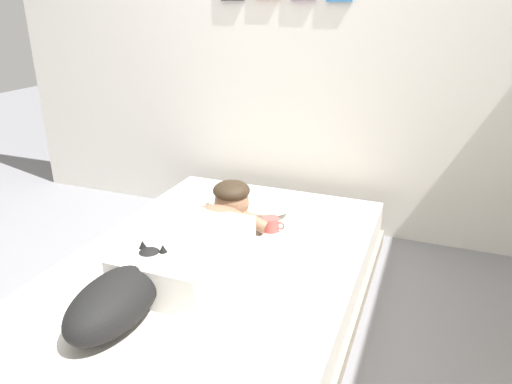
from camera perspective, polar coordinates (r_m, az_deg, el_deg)
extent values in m
plane|color=gray|center=(2.30, -9.54, -18.02)|extent=(12.33, 12.33, 0.00)
cube|color=silver|center=(3.18, 3.69, 17.97)|extent=(4.17, 0.10, 2.50)
cube|color=gray|center=(2.46, -4.93, -13.16)|extent=(1.39, 2.08, 0.10)
cube|color=silver|center=(2.38, -5.05, -10.16)|extent=(1.35, 2.02, 0.20)
ellipsoid|color=white|center=(2.81, -0.94, -1.29)|extent=(0.52, 0.32, 0.11)
cube|color=silver|center=(2.20, -8.25, -7.45)|extent=(0.42, 0.64, 0.18)
ellipsoid|color=#8C664C|center=(2.46, -4.43, -3.47)|extent=(0.32, 0.20, 0.16)
sphere|color=#8C664C|center=(2.57, -2.93, -1.26)|extent=(0.19, 0.19, 0.19)
ellipsoid|color=#332619|center=(2.55, -2.96, 0.19)|extent=(0.20, 0.20, 0.10)
cylinder|color=#8C664C|center=(2.62, -5.08, -2.51)|extent=(0.23, 0.07, 0.14)
cylinder|color=#8C664C|center=(2.55, -1.03, -3.19)|extent=(0.23, 0.07, 0.14)
ellipsoid|color=black|center=(1.92, -16.66, -12.52)|extent=(0.26, 0.48, 0.20)
sphere|color=black|center=(2.09, -12.56, -8.47)|extent=(0.15, 0.15, 0.15)
cone|color=black|center=(2.09, -13.43, -6.31)|extent=(0.05, 0.05, 0.05)
cone|color=black|center=(2.04, -11.09, -6.84)|extent=(0.05, 0.05, 0.05)
cylinder|color=#D84C47|center=(2.58, 1.77, -3.88)|extent=(0.09, 0.09, 0.07)
torus|color=#D84C47|center=(2.57, 2.97, -4.07)|extent=(0.05, 0.01, 0.05)
cube|color=black|center=(2.08, -9.08, -12.15)|extent=(0.07, 0.14, 0.01)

